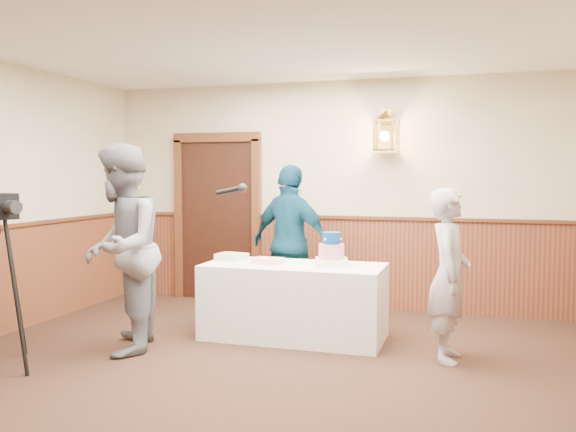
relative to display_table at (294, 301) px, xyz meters
name	(u,v)px	position (x,y,z in m)	size (l,w,h in m)	color
ground	(229,407)	(0.09, -1.90, -0.38)	(7.00, 7.00, 0.00)	black
room_shell	(244,192)	(0.03, -1.45, 1.15)	(6.02, 7.02, 2.81)	#C2B491
display_table	(294,301)	(0.00, 0.00, 0.00)	(1.80, 0.80, 0.75)	white
tiered_cake	(331,252)	(0.37, 0.06, 0.50)	(0.39, 0.39, 0.33)	#FFF9C8
sheet_cake_yellow	(268,261)	(-0.26, -0.05, 0.40)	(0.29, 0.22, 0.06)	#E5C489
sheet_cake_green	(232,257)	(-0.72, 0.11, 0.41)	(0.29, 0.23, 0.07)	#BFEDA7
interviewer	(121,249)	(-1.39, -0.93, 0.59)	(1.65, 1.14, 1.93)	slate
baker	(449,275)	(1.52, -0.30, 0.39)	(0.56, 0.37, 1.53)	#A2A1A7
assistant_p	(291,243)	(-0.24, 0.71, 0.51)	(1.03, 0.43, 1.76)	#0D3A51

